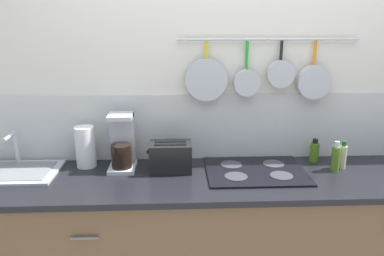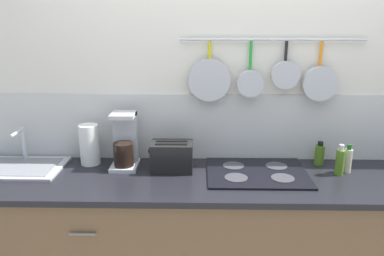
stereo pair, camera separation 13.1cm
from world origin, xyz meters
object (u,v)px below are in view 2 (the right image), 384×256
bottle_vinegar (319,154)px  bottle_dish_soap (348,160)px  toaster (172,156)px  coffee_maker (125,144)px  bottle_sesame_oil (340,162)px  paper_towel_roll (89,145)px

bottle_vinegar → bottle_dish_soap: bottle_dish_soap is taller
toaster → bottle_vinegar: (0.91, 0.12, -0.02)m
coffee_maker → bottle_sesame_oil: size_ratio=1.84×
paper_towel_roll → bottle_dish_soap: (1.56, -0.11, -0.05)m
paper_towel_roll → bottle_dish_soap: 1.56m
toaster → bottle_sesame_oil: (0.98, -0.05, -0.01)m
paper_towel_roll → toaster: (0.52, -0.09, -0.04)m
toaster → bottle_sesame_oil: bearing=-2.7°
bottle_sesame_oil → paper_towel_roll: bearing=174.6°
bottle_sesame_oil → bottle_dish_soap: bearing=31.3°
paper_towel_roll → bottle_vinegar: bearing=0.9°
bottle_vinegar → bottle_sesame_oil: 0.18m
coffee_maker → toaster: bearing=-11.9°
coffee_maker → toaster: size_ratio=1.29×
paper_towel_roll → bottle_vinegar: 1.43m
coffee_maker → bottle_vinegar: (1.20, 0.06, -0.08)m
coffee_maker → toaster: 0.30m
paper_towel_roll → toaster: 0.53m
bottle_sesame_oil → coffee_maker: bearing=175.1°
coffee_maker → bottle_vinegar: 1.21m
coffee_maker → bottle_vinegar: size_ratio=2.30×
coffee_maker → bottle_dish_soap: size_ratio=1.95×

